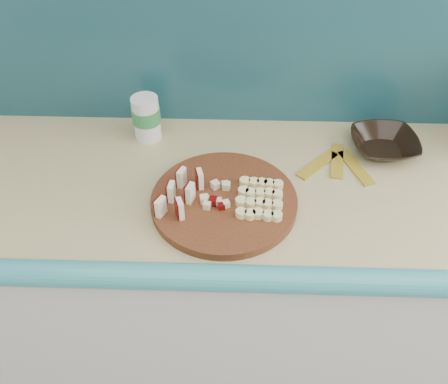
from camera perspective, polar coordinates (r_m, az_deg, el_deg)
name	(u,v)px	position (r m, az deg, el deg)	size (l,w,h in m)	color
kitchen_counter	(309,291)	(1.62, 9.73, -11.14)	(2.20, 0.63, 0.91)	silver
backsplash	(331,40)	(1.39, 12.10, 16.66)	(2.20, 0.02, 0.50)	teal
cutting_board	(224,201)	(1.20, 0.00, -1.08)	(0.35, 0.35, 0.02)	#431D0E
apple_wedges	(180,192)	(1.18, -5.03, -0.05)	(0.10, 0.14, 0.05)	#F2E7C2
apple_chunks	(215,195)	(1.19, -1.06, -0.34)	(0.05, 0.06, 0.02)	beige
banana_slices	(260,199)	(1.18, 4.16, -0.75)	(0.12, 0.14, 0.02)	#ECE390
brown_bowl	(384,144)	(1.42, 17.83, 5.20)	(0.18, 0.18, 0.04)	black
canister	(146,117)	(1.39, -8.86, 8.44)	(0.08, 0.08, 0.13)	silver
banana_peel	(337,164)	(1.35, 12.76, 3.10)	(0.20, 0.17, 0.01)	gold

